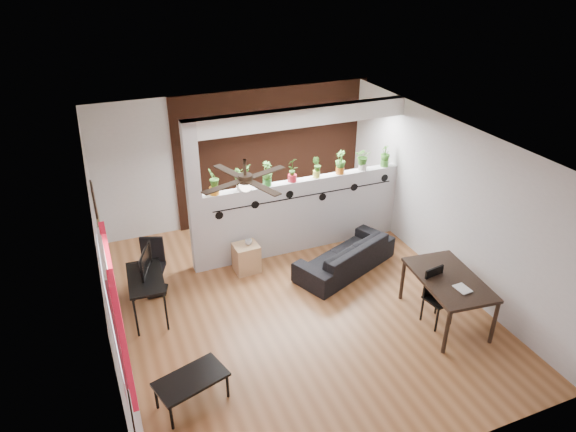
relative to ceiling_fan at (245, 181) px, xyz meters
The scene contains 29 objects.
room_shell 1.33m from the ceiling_fan, 20.56° to the left, with size 6.30×7.10×2.90m.
partition_wall 2.91m from the ceiling_fan, 48.37° to the left, with size 3.60×0.18×1.35m, color #BCBCC1.
ceiling_header 2.41m from the ceiling_fan, 48.37° to the left, with size 3.60×0.18×0.30m, color white.
pier_column 2.09m from the ceiling_fan, 99.77° to the left, with size 0.22×0.20×2.60m, color #BCBCC1.
brick_panel 3.78m from the ceiling_fan, 63.93° to the left, with size 3.90×0.05×2.60m, color brown.
vine_decal 2.64m from the ceiling_fan, 46.80° to the left, with size 3.31×0.01×0.30m.
window_assembly 2.13m from the ceiling_fan, 152.87° to the right, with size 0.09×1.30×1.55m.
baseboard_heater 2.96m from the ceiling_fan, 152.65° to the right, with size 0.08×1.00×0.18m, color beige.
corkboard 2.38m from the ceiling_fan, 144.85° to the left, with size 0.03×0.60×0.45m, color olive.
framed_art 2.19m from the ceiling_fan, 145.97° to the left, with size 0.03×0.34×0.44m.
ceiling_fan is the anchor object (origin of this frame).
potted_plant_0 1.94m from the ceiling_fan, 89.36° to the left, with size 0.29×0.29×0.45m.
potted_plant_1 2.00m from the ceiling_fan, 75.32° to the left, with size 0.28×0.26×0.44m.
potted_plant_2 2.16m from the ceiling_fan, 62.86° to the left, with size 0.26×0.24×0.42m.
potted_plant_3 2.38m from the ceiling_fan, 52.64° to the left, with size 0.27×0.24×0.43m.
potted_plant_4 2.68m from the ceiling_fan, 44.59° to the left, with size 0.22×0.22×0.36m.
potted_plant_5 3.00m from the ceiling_fan, 38.33° to the left, with size 0.21×0.24×0.42m.
potted_plant_6 3.35m from the ceiling_fan, 33.41° to the left, with size 0.26×0.25×0.41m.
potted_plant_7 3.73m from the ceiling_fan, 29.51° to the left, with size 0.26×0.26×0.41m.
sofa 2.97m from the ceiling_fan, 24.15° to the left, with size 1.77×0.70×0.52m, color black.
cube_shelf 2.56m from the ceiling_fan, 74.55° to the left, with size 0.41×0.36×0.50m, color tan.
cup 2.34m from the ceiling_fan, 72.75° to the left, with size 0.12×0.12×0.09m, color gray.
computer_desk 2.31m from the ceiling_fan, 146.16° to the left, with size 0.54×0.96×0.68m.
monitor 2.26m from the ceiling_fan, 141.82° to the left, with size 0.06×0.34×0.19m, color black.
office_chair 2.66m from the ceiling_fan, 127.44° to the left, with size 0.48×0.49×0.89m.
dining_table 3.27m from the ceiling_fan, 17.68° to the right, with size 0.95×1.42×0.73m.
book 3.23m from the ceiling_fan, 24.10° to the right, with size 0.17×0.23×0.02m, color gray.
folding_chair 3.20m from the ceiling_fan, 17.60° to the right, with size 0.40×0.40×0.86m.
coffee_table 2.46m from the ceiling_fan, 136.70° to the right, with size 0.93×0.68×0.39m.
Camera 1 is at (-2.49, -5.86, 4.87)m, focal length 32.00 mm.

